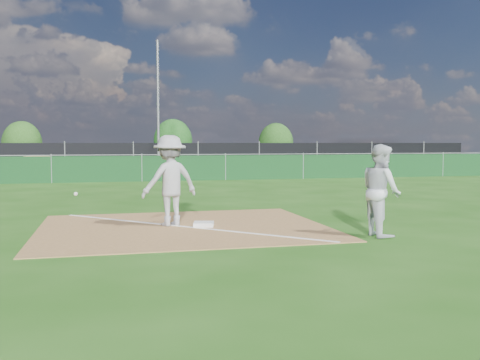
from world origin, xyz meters
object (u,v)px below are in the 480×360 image
tree_left (22,143)px  tree_mid (173,141)px  car_mid (90,159)px  car_right (192,158)px  light_pole (158,107)px  runner (381,190)px  play_at_first (170,180)px  car_left (45,159)px  tree_right (276,143)px  first_base (204,224)px

tree_left → tree_mid: (11.55, 1.54, 0.18)m
car_mid → car_right: bearing=-85.1°
car_right → tree_left: bearing=60.0°
light_pole → tree_mid: (2.28, 11.64, -2.05)m
runner → car_right: 28.43m
play_at_first → runner: play_at_first is taller
car_left → tree_right: (17.89, 5.45, 1.03)m
first_base → tree_right: tree_right is taller
car_left → play_at_first: bearing=-173.1°
play_at_first → tree_left: size_ratio=0.78×
first_base → car_left: (-6.03, 26.42, 0.69)m
first_base → car_mid: size_ratio=0.10×
play_at_first → car_left: (-5.34, 26.11, -0.24)m
car_mid → light_pole: bearing=-135.3°
first_base → tree_left: (-8.20, 31.83, 1.70)m
car_left → car_mid: 3.03m
car_left → car_right: size_ratio=0.93×
first_base → runner: size_ratio=0.24×
light_pole → runner: light_pole is taller
play_at_first → tree_mid: size_ratio=0.71×
play_at_first → runner: (3.83, -2.21, -0.10)m
runner → car_mid: bearing=14.2°
car_mid → tree_left: size_ratio=1.23×
tree_mid → runner: bearing=-90.4°
light_pole → first_base: size_ratio=18.88×
play_at_first → car_mid: size_ratio=0.64×
car_left → tree_left: (-2.17, 5.41, 1.01)m
first_base → car_left: car_left is taller
tree_left → tree_right: tree_right is taller
play_at_first → tree_mid: bearing=83.0°
runner → tree_left: size_ratio=0.52×
car_mid → play_at_first: bearing=-177.1°
first_base → play_at_first: (-0.68, 0.30, 0.93)m
play_at_first → car_left: bearing=101.6°
tree_right → car_right: bearing=-146.3°
light_pole → tree_right: light_pole is taller
play_at_first → light_pole: bearing=85.3°
play_at_first → car_left: size_ratio=0.62×
tree_right → tree_mid: bearing=169.9°
car_left → tree_right: tree_right is taller
runner → first_base: bearing=60.1°
runner → car_left: runner is taller
light_pole → tree_left: light_pole is taller
runner → car_mid: (-6.25, 27.51, -0.19)m
play_at_first → tree_right: 33.97m
play_at_first → tree_left: 32.42m
runner → tree_mid: 35.30m
car_right → car_mid: bearing=91.2°
car_mid → tree_mid: (6.47, 7.77, 1.24)m
runner → car_right: bearing=-0.1°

